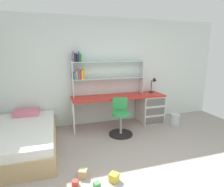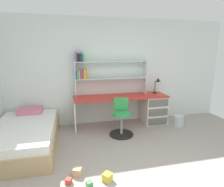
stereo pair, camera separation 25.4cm
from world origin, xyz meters
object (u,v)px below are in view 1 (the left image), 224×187
Objects in this scene: toy_block_red_0 at (75,183)px; waste_bin at (175,119)px; toy_block_green_3 at (97,185)px; swivel_chair at (121,120)px; toy_block_yellow_1 at (114,177)px; desk at (142,106)px; bookshelf_hutch at (99,71)px; desk_lamp at (154,83)px; bed_platform at (23,139)px; toy_block_natural_4 at (83,173)px.

waste_bin is at bearing 29.77° from toy_block_red_0.
swivel_chair is at bearing 59.84° from toy_block_green_3.
toy_block_yellow_1 is at bearing -6.91° from toy_block_red_0.
desk is 2.60m from toy_block_green_3.
toy_block_green_3 is (-0.54, -2.18, -1.29)m from bookshelf_hutch.
bed_platform is at bearing -166.29° from desk_lamp.
bookshelf_hutch is 22.56× the size of toy_block_red_0.
desk_lamp is 2.96m from toy_block_natural_4.
bookshelf_hutch is (-1.07, 0.17, 0.91)m from desk.
bed_platform is 1.44m from toy_block_natural_4.
desk is at bearing -9.28° from bookshelf_hutch.
toy_block_green_3 is at bearing -51.50° from bed_platform.
desk reaches higher than waste_bin.
desk is at bearing 44.65° from toy_block_natural_4.
waste_bin is (1.80, -0.56, -1.20)m from bookshelf_hutch.
bookshelf_hutch is at bearing 176.78° from desk_lamp.
desk_lamp reaches higher than swivel_chair.
swivel_chair is at bearing -174.58° from waste_bin.
waste_bin is 2.83m from toy_block_natural_4.
bookshelf_hutch reaches higher than swivel_chair.
swivel_chair is at bearing -151.20° from desk_lamp.
bookshelf_hutch is at bearing 75.97° from toy_block_green_3.
swivel_chair is at bearing 3.72° from bed_platform.
swivel_chair is (-0.75, -0.53, -0.10)m from desk.
toy_block_green_3 is 0.31m from toy_block_natural_4.
swivel_chair is 1.79m from toy_block_red_0.
bookshelf_hutch reaches higher than toy_block_natural_4.
toy_block_red_0 is 0.53m from toy_block_yellow_1.
swivel_chair is 1.56m from toy_block_yellow_1.
desk_lamp is 1.05m from waste_bin.
toy_block_green_3 is at bearing -167.45° from toy_block_yellow_1.
swivel_chair reaches higher than toy_block_yellow_1.
toy_block_yellow_1 is 0.45m from toy_block_natural_4.
toy_block_natural_4 is at bearing -139.43° from desk_lamp.
toy_block_red_0 is at bearing -129.80° from swivel_chair.
desk_lamp is 1.46m from swivel_chair.
toy_block_yellow_1 is at bearing -44.16° from bed_platform.
toy_block_yellow_1 is 1.01× the size of toy_block_natural_4.
toy_block_green_3 is at bearing -104.03° from bookshelf_hutch.
desk_lamp reaches higher than bed_platform.
bed_platform is 25.49× the size of toy_block_green_3.
bed_platform is (-1.93, -0.13, -0.09)m from swivel_chair.
toy_block_natural_4 is at bearing -109.81° from bookshelf_hutch.
toy_block_natural_4 is at bearing -151.61° from waste_bin.
bed_platform is 16.87× the size of toy_block_natural_4.
bookshelf_hutch is at bearing 68.38° from toy_block_red_0.
waste_bin reaches higher than toy_block_red_0.
toy_block_yellow_1 is at bearing -124.78° from desk.
toy_block_green_3 is at bearing -120.16° from swivel_chair.
desk_lamp is (0.38, 0.09, 0.57)m from desk.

